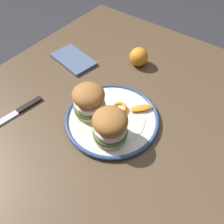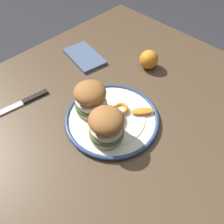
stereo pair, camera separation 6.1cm
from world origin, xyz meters
name	(u,v)px [view 1 (the left image)]	position (x,y,z in m)	size (l,w,h in m)	color
ground_plane	(111,197)	(0.00, 0.00, 0.00)	(8.00, 8.00, 0.00)	#333338
dining_table	(110,132)	(0.00, 0.00, 0.65)	(1.13, 0.98, 0.76)	brown
dinner_plate	(112,118)	(-0.02, -0.02, 0.77)	(0.29, 0.29, 0.02)	silver
sandwich_half_left	(110,126)	(-0.08, -0.06, 0.83)	(0.12, 0.12, 0.10)	beige
sandwich_half_right	(89,100)	(-0.04, 0.05, 0.83)	(0.13, 0.13, 0.10)	beige
orange_peel_curled	(120,108)	(0.02, -0.02, 0.78)	(0.06, 0.06, 0.01)	orange
orange_peel_strip_long	(141,108)	(0.06, -0.08, 0.78)	(0.07, 0.07, 0.01)	orange
whole_orange	(139,57)	(0.26, 0.06, 0.79)	(0.07, 0.07, 0.07)	orange
table_knife	(16,113)	(-0.18, 0.24, 0.76)	(0.22, 0.05, 0.01)	silver
folded_napkin	(73,59)	(0.13, 0.28, 0.76)	(0.17, 0.10, 0.01)	slate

